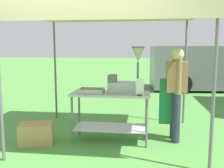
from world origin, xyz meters
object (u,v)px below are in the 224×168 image
object	(u,v)px
donut_cart	(111,106)
vendor	(176,89)
donut_tray	(92,91)
menu_sign	(140,88)
stall_canopy	(111,15)
supply_crate	(36,133)
donut_fryer	(127,78)
van_grey	(219,67)

from	to	relation	value
donut_cart	vendor	bearing A→B (deg)	8.81
donut_tray	menu_sign	xyz separation A→B (m)	(0.81, -0.17, 0.09)
stall_canopy	supply_crate	bearing A→B (deg)	-162.71
donut_fryer	vendor	distance (m)	0.86
stall_canopy	menu_sign	world-z (taller)	stall_canopy
donut_tray	vendor	xyz separation A→B (m)	(1.42, 0.21, 0.03)
donut_tray	vendor	world-z (taller)	vendor
donut_fryer	supply_crate	distance (m)	1.80
stall_canopy	vendor	xyz separation A→B (m)	(1.10, 0.07, -1.24)
donut_tray	donut_fryer	xyz separation A→B (m)	(0.59, 0.11, 0.23)
donut_cart	menu_sign	bearing A→B (deg)	-22.54
menu_sign	vendor	distance (m)	0.72
donut_cart	donut_tray	size ratio (longest dim) A/B	3.20
donut_cart	menu_sign	xyz separation A→B (m)	(0.50, -0.21, 0.35)
stall_canopy	donut_cart	bearing A→B (deg)	-90.00
donut_cart	supply_crate	world-z (taller)	donut_cart
donut_cart	van_grey	bearing A→B (deg)	60.08
stall_canopy	donut_tray	size ratio (longest dim) A/B	7.34
donut_cart	supply_crate	bearing A→B (deg)	-166.96
menu_sign	stall_canopy	bearing A→B (deg)	148.53
van_grey	supply_crate	bearing A→B (deg)	-126.63
menu_sign	vendor	world-z (taller)	vendor
donut_tray	donut_fryer	world-z (taller)	donut_fryer
stall_canopy	menu_sign	size ratio (longest dim) A/B	11.19
menu_sign	van_grey	distance (m)	6.93
donut_cart	donut_fryer	bearing A→B (deg)	13.30
stall_canopy	menu_sign	xyz separation A→B (m)	(0.50, -0.30, -1.18)
menu_sign	van_grey	world-z (taller)	van_grey
stall_canopy	supply_crate	world-z (taller)	stall_canopy
menu_sign	van_grey	size ratio (longest dim) A/B	0.05
donut_fryer	van_grey	size ratio (longest dim) A/B	0.15
stall_canopy	vendor	size ratio (longest dim) A/B	1.89
stall_canopy	donut_tray	xyz separation A→B (m)	(-0.31, -0.14, -1.27)
stall_canopy	donut_fryer	distance (m)	1.08
stall_canopy	vendor	distance (m)	1.66
donut_tray	supply_crate	world-z (taller)	donut_tray
stall_canopy	vendor	bearing A→B (deg)	3.80
supply_crate	donut_tray	bearing A→B (deg)	14.92
supply_crate	menu_sign	bearing A→B (deg)	2.60
donut_cart	van_grey	size ratio (longest dim) A/B	0.25
donut_cart	vendor	size ratio (longest dim) A/B	0.82
menu_sign	donut_fryer	bearing A→B (deg)	128.72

